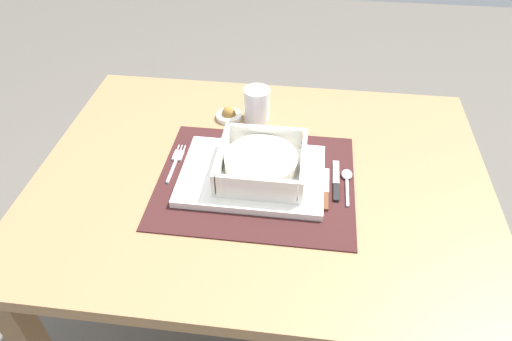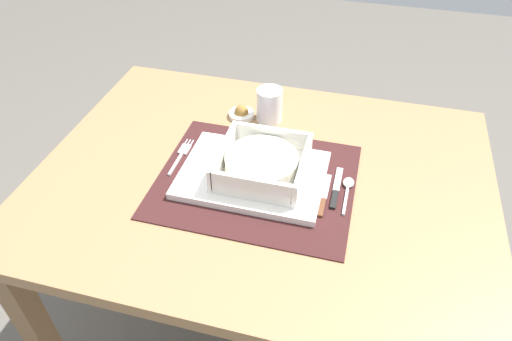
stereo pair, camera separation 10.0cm
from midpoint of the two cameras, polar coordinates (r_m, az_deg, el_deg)
The scene contains 11 objects.
ground_plane at distance 1.61m, azimuth -1.42°, elevation -20.10°, with size 6.00×6.00×0.00m, color #59544C.
dining_table at distance 1.11m, azimuth -1.94°, elevation -4.29°, with size 1.01×0.77×0.72m.
placemat at distance 1.02m, azimuth -2.81°, elevation -1.33°, with size 0.43×0.35×0.00m, color #381919.
serving_plate at distance 1.02m, azimuth -3.27°, elevation -0.68°, with size 0.31×0.23×0.02m, color white.
porridge_bowl at distance 1.00m, azimuth -2.13°, elevation 0.75°, with size 0.19×0.19×0.06m.
fork at distance 1.09m, azimuth -12.37°, elevation 1.14°, with size 0.02×0.13×0.00m.
spoon at distance 1.03m, azimuth 8.40°, elevation -1.06°, with size 0.02×0.11×0.01m.
butter_knife at distance 1.01m, azimuth 7.05°, elevation -1.64°, with size 0.01×0.13×0.01m.
bread_knife at distance 0.99m, azimuth 5.72°, elevation -2.68°, with size 0.01×0.13×0.01m.
drinking_glass at distance 1.19m, azimuth -2.32°, elevation 7.85°, with size 0.07×0.07×0.09m.
condiment_saucer at distance 1.21m, azimuth -5.73°, elevation 6.74°, with size 0.07×0.07×0.04m.
Camera 1 is at (0.09, -0.78, 1.41)m, focal length 32.56 mm.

